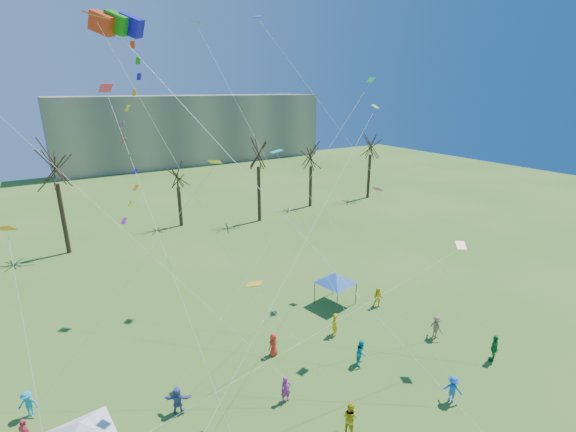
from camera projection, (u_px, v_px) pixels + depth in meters
distant_building at (194, 129)px, 93.20m from camera, size 60.00×14.00×15.00m
bare_tree_row at (180, 171)px, 46.86m from camera, size 69.60×8.94×11.67m
big_box_kite at (138, 137)px, 17.10m from camera, size 6.60×7.44×23.75m
canopy_tent_white at (81, 430)px, 17.61m from camera, size 3.66×3.66×2.76m
canopy_tent_blue at (336, 278)px, 31.72m from camera, size 3.53×3.53×2.70m
festival_crowd at (278, 393)px, 21.80m from camera, size 26.39×12.42×1.83m
small_kites_aloft at (252, 144)px, 23.12m from camera, size 28.61×18.54×33.24m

